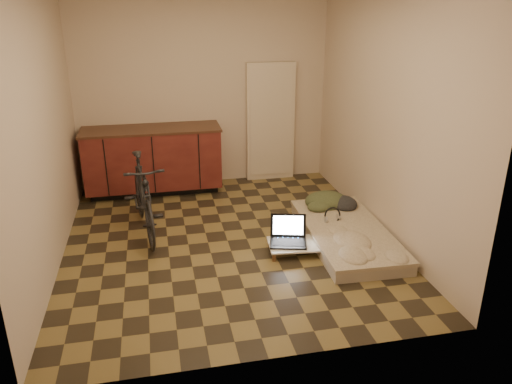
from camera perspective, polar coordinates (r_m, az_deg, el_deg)
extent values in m
cube|color=brown|center=(5.61, -3.27, -5.57)|extent=(3.50, 4.00, 0.00)
cube|color=beige|center=(7.09, -6.05, 11.22)|extent=(3.50, 0.00, 2.60)
cube|color=beige|center=(3.28, 1.70, -0.82)|extent=(3.50, 0.00, 2.60)
cube|color=beige|center=(5.20, -23.11, 5.89)|extent=(0.00, 4.00, 2.60)
cube|color=beige|center=(5.67, 14.38, 8.10)|extent=(0.00, 4.00, 2.60)
cube|color=black|center=(7.13, -11.43, 0.53)|extent=(1.70, 0.48, 0.10)
cube|color=#4E1816|center=(6.95, -11.68, 3.80)|extent=(1.80, 0.60, 0.78)
cube|color=#442619|center=(6.85, -11.93, 7.04)|extent=(1.84, 0.62, 0.03)
cube|color=beige|center=(7.28, 1.65, 7.98)|extent=(0.70, 0.10, 1.70)
imported|color=black|center=(5.74, -12.80, -0.03)|extent=(0.64, 1.57, 0.99)
cube|color=#AFA18C|center=(5.68, 10.26, -4.93)|extent=(0.89, 1.77, 0.11)
cube|color=beige|center=(5.64, 10.31, -4.24)|extent=(0.91, 1.79, 0.04)
cube|color=brown|center=(5.17, 2.06, -7.46)|extent=(0.04, 0.04, 0.09)
cube|color=brown|center=(5.47, 1.56, -5.76)|extent=(0.04, 0.04, 0.09)
cube|color=brown|center=(5.27, 8.12, -7.08)|extent=(0.04, 0.04, 0.09)
cube|color=brown|center=(5.57, 7.29, -5.44)|extent=(0.04, 0.04, 0.09)
cube|color=white|center=(5.34, 4.79, -5.93)|extent=(0.66, 0.46, 0.02)
cube|color=black|center=(5.31, 3.70, -5.84)|extent=(0.44, 0.36, 0.02)
cube|color=black|center=(5.40, 3.69, -3.80)|extent=(0.39, 0.17, 0.24)
cube|color=white|center=(5.40, 3.69, -3.80)|extent=(0.33, 0.13, 0.20)
ellipsoid|color=silver|center=(5.33, 7.49, -5.80)|extent=(0.07, 0.10, 0.03)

